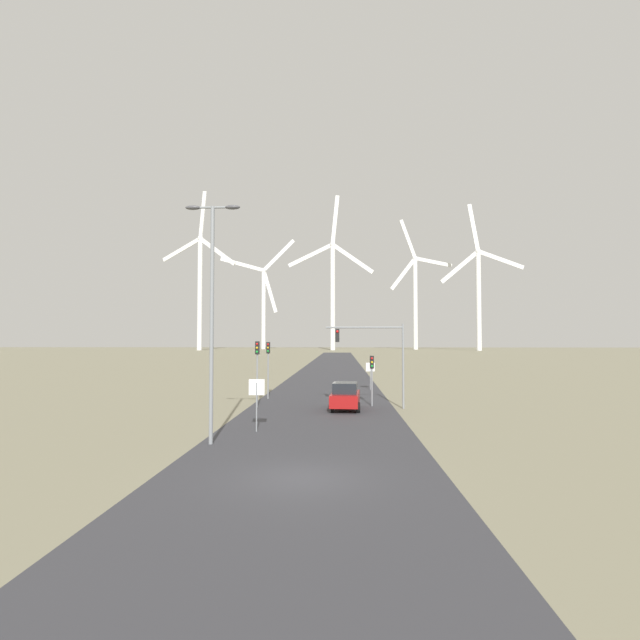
{
  "coord_description": "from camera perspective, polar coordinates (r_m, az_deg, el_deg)",
  "views": [
    {
      "loc": [
        1.37,
        -16.92,
        4.63
      ],
      "look_at": [
        0.0,
        15.64,
        5.95
      ],
      "focal_mm": 28.0,
      "sensor_mm": 36.0,
      "label": 1
    }
  ],
  "objects": [
    {
      "name": "ground_plane",
      "position": [
        17.6,
        -2.24,
        -17.57
      ],
      "size": [
        600.0,
        600.0,
        0.0
      ],
      "primitive_type": "plane",
      "color": "gray"
    },
    {
      "name": "road_surface",
      "position": [
        65.1,
        1.2,
        -6.38
      ],
      "size": [
        10.0,
        240.0,
        0.01
      ],
      "color": "#38383D",
      "rests_on": "ground"
    },
    {
      "name": "streetlamp",
      "position": [
        23.01,
        -12.24,
        2.67
      ],
      "size": [
        2.52,
        0.32,
        10.75
      ],
      "color": "gray",
      "rests_on": "ground"
    },
    {
      "name": "stop_sign_near",
      "position": [
        25.75,
        -7.25,
        -8.49
      ],
      "size": [
        0.81,
        0.07,
        2.65
      ],
      "color": "gray",
      "rests_on": "ground"
    },
    {
      "name": "stop_sign_far",
      "position": [
        46.88,
        5.77,
        -5.81
      ],
      "size": [
        0.81,
        0.07,
        2.52
      ],
      "color": "gray",
      "rests_on": "ground"
    },
    {
      "name": "traffic_light_post_near_left",
      "position": [
        34.88,
        -7.19,
        -4.46
      ],
      "size": [
        0.28,
        0.34,
        4.54
      ],
      "color": "gray",
      "rests_on": "ground"
    },
    {
      "name": "traffic_light_post_near_right",
      "position": [
        35.44,
        5.95,
        -5.6
      ],
      "size": [
        0.28,
        0.34,
        3.53
      ],
      "color": "gray",
      "rests_on": "ground"
    },
    {
      "name": "traffic_light_post_mid_left",
      "position": [
        39.79,
        -5.95,
        -4.27
      ],
      "size": [
        0.28,
        0.34,
        4.47
      ],
      "color": "gray",
      "rests_on": "ground"
    },
    {
      "name": "traffic_light_mast_overhead",
      "position": [
        34.09,
        6.3,
        -3.07
      ],
      "size": [
        5.31,
        0.35,
        5.75
      ],
      "color": "gray",
      "rests_on": "ground"
    },
    {
      "name": "car_approaching",
      "position": [
        33.48,
        2.9,
        -8.69
      ],
      "size": [
        2.06,
        4.21,
        1.83
      ],
      "color": "maroon",
      "rests_on": "ground"
    },
    {
      "name": "wind_turbine_far_left",
      "position": [
        234.11,
        -13.56,
        4.33
      ],
      "size": [
        36.94,
        11.16,
        72.75
      ],
      "color": "white",
      "rests_on": "ground"
    },
    {
      "name": "wind_turbine_left",
      "position": [
        260.08,
        -6.47,
        2.45
      ],
      "size": [
        37.44,
        10.09,
        57.82
      ],
      "color": "white",
      "rests_on": "ground"
    },
    {
      "name": "wind_turbine_center",
      "position": [
        229.79,
        1.46,
        4.13
      ],
      "size": [
        39.85,
        6.43,
        71.52
      ],
      "color": "white",
      "rests_on": "ground"
    },
    {
      "name": "wind_turbine_right",
      "position": [
        249.77,
        10.83,
        3.09
      ],
      "size": [
        32.02,
        9.53,
        63.94
      ],
      "color": "white",
      "rests_on": "ground"
    },
    {
      "name": "wind_turbine_far_right",
      "position": [
        231.29,
        17.66,
        3.5
      ],
      "size": [
        37.26,
        2.6,
        65.1
      ],
      "color": "white",
      "rests_on": "ground"
    }
  ]
}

